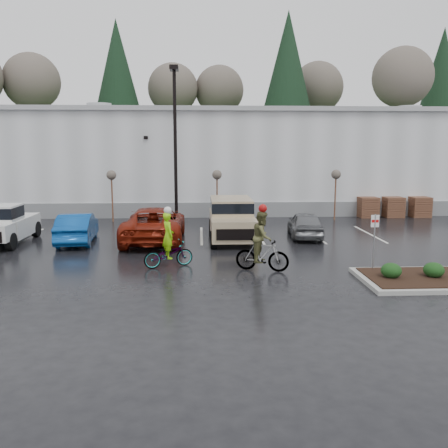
{
  "coord_description": "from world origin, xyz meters",
  "views": [
    {
      "loc": [
        -2.54,
        -16.5,
        4.62
      ],
      "look_at": [
        -1.52,
        3.79,
        1.3
      ],
      "focal_mm": 38.0,
      "sensor_mm": 36.0,
      "label": 1
    }
  ],
  "objects_px": {
    "pallet_stack_c": "(420,207)",
    "cyclist_olive": "(262,247)",
    "sapling_east": "(336,177)",
    "pallet_stack_a": "(368,207)",
    "lamppost": "(175,128)",
    "cyclist_hivis": "(168,249)",
    "pallet_stack_b": "(393,207)",
    "car_blue": "(77,228)",
    "fire_lane_sign": "(374,236)",
    "sapling_mid": "(217,178)",
    "suv_tan": "(232,220)",
    "sapling_west": "(111,178)",
    "pickup_white": "(6,223)",
    "car_red": "(154,224)",
    "car_grey": "(305,224)"
  },
  "relations": [
    {
      "from": "sapling_east",
      "to": "pallet_stack_c",
      "type": "distance_m",
      "value": 6.42
    },
    {
      "from": "sapling_east",
      "to": "car_red",
      "type": "distance_m",
      "value": 12.69
    },
    {
      "from": "sapling_east",
      "to": "car_red",
      "type": "bearing_deg",
      "value": -149.56
    },
    {
      "from": "sapling_mid",
      "to": "car_red",
      "type": "height_order",
      "value": "sapling_mid"
    },
    {
      "from": "car_grey",
      "to": "pallet_stack_b",
      "type": "bearing_deg",
      "value": -132.42
    },
    {
      "from": "sapling_mid",
      "to": "suv_tan",
      "type": "height_order",
      "value": "sapling_mid"
    },
    {
      "from": "pallet_stack_b",
      "to": "cyclist_olive",
      "type": "xyz_separation_m",
      "value": [
        -10.45,
        -13.27,
        0.24
      ]
    },
    {
      "from": "fire_lane_sign",
      "to": "car_blue",
      "type": "distance_m",
      "value": 13.87
    },
    {
      "from": "pallet_stack_b",
      "to": "pickup_white",
      "type": "height_order",
      "value": "pickup_white"
    },
    {
      "from": "sapling_west",
      "to": "cyclist_olive",
      "type": "bearing_deg",
      "value": -57.72
    },
    {
      "from": "car_red",
      "to": "suv_tan",
      "type": "height_order",
      "value": "suv_tan"
    },
    {
      "from": "pallet_stack_a",
      "to": "car_grey",
      "type": "distance_m",
      "value": 8.77
    },
    {
      "from": "sapling_mid",
      "to": "cyclist_olive",
      "type": "height_order",
      "value": "sapling_mid"
    },
    {
      "from": "fire_lane_sign",
      "to": "pickup_white",
      "type": "distance_m",
      "value": 17.05
    },
    {
      "from": "car_blue",
      "to": "sapling_west",
      "type": "bearing_deg",
      "value": -100.52
    },
    {
      "from": "sapling_mid",
      "to": "pallet_stack_a",
      "type": "xyz_separation_m",
      "value": [
        10.0,
        1.0,
        -2.05
      ]
    },
    {
      "from": "fire_lane_sign",
      "to": "car_blue",
      "type": "relative_size",
      "value": 0.5
    },
    {
      "from": "car_blue",
      "to": "cyclist_olive",
      "type": "bearing_deg",
      "value": 139.38
    },
    {
      "from": "car_blue",
      "to": "lamppost",
      "type": "bearing_deg",
      "value": -135.3
    },
    {
      "from": "pallet_stack_a",
      "to": "cyclist_olive",
      "type": "distance_m",
      "value": 15.9
    },
    {
      "from": "pallet_stack_a",
      "to": "fire_lane_sign",
      "type": "relative_size",
      "value": 0.61
    },
    {
      "from": "car_red",
      "to": "suv_tan",
      "type": "xyz_separation_m",
      "value": [
        3.82,
        0.07,
        0.18
      ]
    },
    {
      "from": "cyclist_hivis",
      "to": "pallet_stack_b",
      "type": "bearing_deg",
      "value": -68.95
    },
    {
      "from": "cyclist_hivis",
      "to": "pickup_white",
      "type": "bearing_deg",
      "value": 37.1
    },
    {
      "from": "car_grey",
      "to": "fire_lane_sign",
      "type": "bearing_deg",
      "value": 102.97
    },
    {
      "from": "fire_lane_sign",
      "to": "cyclist_olive",
      "type": "xyz_separation_m",
      "value": [
        -4.05,
        0.53,
        -0.49
      ]
    },
    {
      "from": "sapling_mid",
      "to": "pallet_stack_c",
      "type": "xyz_separation_m",
      "value": [
        13.5,
        1.0,
        -2.05
      ]
    },
    {
      "from": "lamppost",
      "to": "pallet_stack_a",
      "type": "height_order",
      "value": "lamppost"
    },
    {
      "from": "sapling_mid",
      "to": "suv_tan",
      "type": "distance_m",
      "value": 6.53
    },
    {
      "from": "pallet_stack_a",
      "to": "cyclist_hivis",
      "type": "xyz_separation_m",
      "value": [
        -12.3,
        -12.5,
        0.06
      ]
    },
    {
      "from": "sapling_east",
      "to": "suv_tan",
      "type": "distance_m",
      "value": 9.56
    },
    {
      "from": "lamppost",
      "to": "car_blue",
      "type": "distance_m",
      "value": 8.69
    },
    {
      "from": "sapling_mid",
      "to": "suv_tan",
      "type": "bearing_deg",
      "value": -85.42
    },
    {
      "from": "lamppost",
      "to": "cyclist_olive",
      "type": "relative_size",
      "value": 3.64
    },
    {
      "from": "car_red",
      "to": "cyclist_hivis",
      "type": "bearing_deg",
      "value": 101.2
    },
    {
      "from": "lamppost",
      "to": "car_red",
      "type": "xyz_separation_m",
      "value": [
        -0.82,
        -5.36,
        -4.83
      ]
    },
    {
      "from": "pallet_stack_a",
      "to": "sapling_east",
      "type": "bearing_deg",
      "value": -158.2
    },
    {
      "from": "pallet_stack_c",
      "to": "sapling_east",
      "type": "bearing_deg",
      "value": -170.54
    },
    {
      "from": "sapling_west",
      "to": "car_blue",
      "type": "xyz_separation_m",
      "value": [
        -0.54,
        -6.5,
        -2.0
      ]
    },
    {
      "from": "fire_lane_sign",
      "to": "cyclist_olive",
      "type": "relative_size",
      "value": 0.87
    },
    {
      "from": "car_blue",
      "to": "car_red",
      "type": "xyz_separation_m",
      "value": [
        3.72,
        0.15,
        0.13
      ]
    },
    {
      "from": "car_blue",
      "to": "cyclist_hivis",
      "type": "distance_m",
      "value": 6.89
    },
    {
      "from": "pallet_stack_c",
      "to": "cyclist_olive",
      "type": "xyz_separation_m",
      "value": [
        -12.25,
        -13.27,
        0.24
      ]
    },
    {
      "from": "car_red",
      "to": "cyclist_hivis",
      "type": "xyz_separation_m",
      "value": [
        1.02,
        -5.14,
        -0.12
      ]
    },
    {
      "from": "cyclist_hivis",
      "to": "fire_lane_sign",
      "type": "bearing_deg",
      "value": -120.43
    },
    {
      "from": "sapling_west",
      "to": "car_grey",
      "type": "xyz_separation_m",
      "value": [
        10.84,
        -5.7,
        -2.06
      ]
    },
    {
      "from": "pallet_stack_b",
      "to": "car_blue",
      "type": "relative_size",
      "value": 0.31
    },
    {
      "from": "pallet_stack_b",
      "to": "cyclist_hivis",
      "type": "bearing_deg",
      "value": -138.23
    },
    {
      "from": "sapling_east",
      "to": "pallet_stack_a",
      "type": "height_order",
      "value": "sapling_east"
    },
    {
      "from": "car_red",
      "to": "sapling_mid",
      "type": "bearing_deg",
      "value": -117.6
    }
  ]
}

